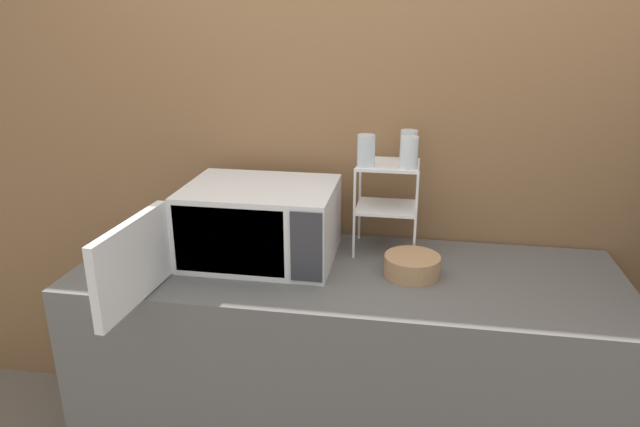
{
  "coord_description": "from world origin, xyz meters",
  "views": [
    {
      "loc": [
        0.23,
        -1.55,
        1.79
      ],
      "look_at": [
        -0.1,
        0.38,
        1.09
      ],
      "focal_mm": 32.0,
      "sensor_mm": 36.0,
      "label": 1
    }
  ],
  "objects_px": {
    "glass_front_left": "(366,151)",
    "glass_front_right": "(409,153)",
    "glass_back_right": "(409,145)",
    "dish_rack": "(387,189)",
    "bowl": "(412,266)",
    "microwave": "(255,224)"
  },
  "relations": [
    {
      "from": "glass_front_left",
      "to": "glass_back_right",
      "type": "relative_size",
      "value": 1.0
    },
    {
      "from": "glass_back_right",
      "to": "glass_front_right",
      "type": "distance_m",
      "value": 0.12
    },
    {
      "from": "glass_front_left",
      "to": "glass_front_right",
      "type": "distance_m",
      "value": 0.16
    },
    {
      "from": "microwave",
      "to": "glass_front_right",
      "type": "height_order",
      "value": "glass_front_right"
    },
    {
      "from": "dish_rack",
      "to": "glass_front_right",
      "type": "height_order",
      "value": "glass_front_right"
    },
    {
      "from": "glass_back_right",
      "to": "glass_front_right",
      "type": "xyz_separation_m",
      "value": [
        0.0,
        -0.12,
        0.0
      ]
    },
    {
      "from": "glass_back_right",
      "to": "bowl",
      "type": "relative_size",
      "value": 0.59
    },
    {
      "from": "dish_rack",
      "to": "glass_front_left",
      "type": "height_order",
      "value": "glass_front_left"
    },
    {
      "from": "glass_front_right",
      "to": "bowl",
      "type": "distance_m",
      "value": 0.41
    },
    {
      "from": "microwave",
      "to": "glass_back_right",
      "type": "xyz_separation_m",
      "value": [
        0.55,
        0.23,
        0.27
      ]
    },
    {
      "from": "microwave",
      "to": "bowl",
      "type": "relative_size",
      "value": 4.28
    },
    {
      "from": "dish_rack",
      "to": "glass_front_left",
      "type": "xyz_separation_m",
      "value": [
        -0.08,
        -0.06,
        0.16
      ]
    },
    {
      "from": "glass_front_left",
      "to": "bowl",
      "type": "xyz_separation_m",
      "value": [
        0.19,
        -0.16,
        -0.38
      ]
    },
    {
      "from": "dish_rack",
      "to": "bowl",
      "type": "distance_m",
      "value": 0.33
    },
    {
      "from": "microwave",
      "to": "glass_front_left",
      "type": "xyz_separation_m",
      "value": [
        0.4,
        0.12,
        0.27
      ]
    },
    {
      "from": "dish_rack",
      "to": "bowl",
      "type": "bearing_deg",
      "value": -63.43
    },
    {
      "from": "dish_rack",
      "to": "glass_back_right",
      "type": "height_order",
      "value": "glass_back_right"
    },
    {
      "from": "glass_back_right",
      "to": "dish_rack",
      "type": "bearing_deg",
      "value": -142.39
    },
    {
      "from": "glass_back_right",
      "to": "bowl",
      "type": "bearing_deg",
      "value": -82.19
    },
    {
      "from": "dish_rack",
      "to": "bowl",
      "type": "xyz_separation_m",
      "value": [
        0.11,
        -0.22,
        -0.22
      ]
    },
    {
      "from": "glass_front_left",
      "to": "bowl",
      "type": "bearing_deg",
      "value": -40.74
    },
    {
      "from": "microwave",
      "to": "dish_rack",
      "type": "xyz_separation_m",
      "value": [
        0.48,
        0.18,
        0.11
      ]
    }
  ]
}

